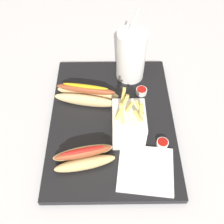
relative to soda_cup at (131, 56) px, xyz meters
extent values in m
cube|color=silver|center=(-0.17, 0.06, -0.11)|extent=(2.40, 2.40, 0.02)
cube|color=black|center=(-0.17, 0.06, -0.09)|extent=(0.47, 0.35, 0.02)
cylinder|color=white|center=(0.00, 0.00, -0.01)|extent=(0.09, 0.09, 0.15)
cylinder|color=white|center=(0.00, 0.00, 0.07)|extent=(0.09, 0.09, 0.01)
cylinder|color=white|center=(0.01, 0.00, 0.11)|extent=(0.02, 0.03, 0.08)
cube|color=white|center=(-0.23, 0.02, -0.04)|extent=(0.10, 0.08, 0.09)
cube|color=#E5C660|center=(-0.25, 0.04, 0.02)|extent=(0.02, 0.02, 0.09)
cube|color=#E5C660|center=(-0.20, 0.03, 0.03)|extent=(0.01, 0.01, 0.09)
cube|color=#E5C660|center=(-0.23, 0.04, 0.03)|extent=(0.03, 0.04, 0.09)
cube|color=#E5C660|center=(-0.24, -0.01, 0.02)|extent=(0.01, 0.01, 0.08)
cube|color=#E5C660|center=(-0.23, -0.01, 0.03)|extent=(0.02, 0.04, 0.09)
cube|color=#E5C660|center=(-0.22, 0.02, 0.01)|extent=(0.01, 0.03, 0.06)
cube|color=#E5C660|center=(-0.22, -0.01, 0.01)|extent=(0.01, 0.01, 0.06)
cube|color=#E5C660|center=(-0.25, 0.00, 0.03)|extent=(0.02, 0.03, 0.06)
ellipsoid|color=#E5C689|center=(-0.09, 0.13, -0.06)|extent=(0.06, 0.19, 0.04)
ellipsoid|color=#E5C689|center=(-0.12, 0.14, -0.06)|extent=(0.06, 0.19, 0.04)
ellipsoid|color=#994728|center=(-0.11, 0.13, -0.03)|extent=(0.05, 0.17, 0.02)
ellipsoid|color=gold|center=(-0.11, 0.13, -0.02)|extent=(0.03, 0.13, 0.01)
ellipsoid|color=#DBB775|center=(-0.29, 0.13, -0.06)|extent=(0.06, 0.16, 0.03)
ellipsoid|color=#DBB775|center=(-0.32, 0.13, -0.06)|extent=(0.06, 0.16, 0.03)
ellipsoid|color=#994728|center=(-0.31, 0.13, -0.04)|extent=(0.05, 0.14, 0.02)
ellipsoid|color=red|center=(-0.31, 0.13, -0.02)|extent=(0.03, 0.11, 0.01)
cylinder|color=white|center=(-0.08, -0.03, -0.07)|extent=(0.03, 0.03, 0.02)
cylinder|color=#B2140F|center=(-0.08, -0.03, -0.07)|extent=(0.03, 0.03, 0.01)
cylinder|color=white|center=(-0.26, -0.07, -0.07)|extent=(0.03, 0.03, 0.02)
cylinder|color=#B2140F|center=(-0.26, -0.07, -0.07)|extent=(0.03, 0.03, 0.01)
cube|color=white|center=(-0.33, -0.02, -0.08)|extent=(0.14, 0.15, 0.01)
camera|label=1|loc=(-0.61, 0.06, 0.53)|focal=42.20mm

